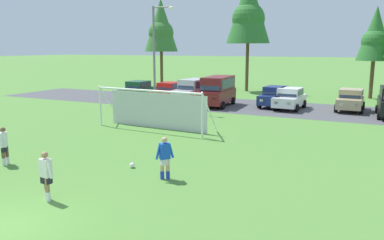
# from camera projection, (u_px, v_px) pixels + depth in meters

# --- Properties ---
(ground_plane) EXTENTS (400.00, 400.00, 0.00)m
(ground_plane) POSITION_uv_depth(u_px,v_px,m) (211.00, 128.00, 23.95)
(ground_plane) COLOR #518438
(parking_lot_strip) EXTENTS (52.00, 8.40, 0.01)m
(parking_lot_strip) POSITION_uv_depth(u_px,v_px,m) (256.00, 107.00, 32.63)
(parking_lot_strip) COLOR #4C4C51
(parking_lot_strip) RESTS_ON ground
(soccer_ball) EXTENTS (0.22, 0.22, 0.22)m
(soccer_ball) POSITION_uv_depth(u_px,v_px,m) (132.00, 165.00, 15.99)
(soccer_ball) COLOR white
(soccer_ball) RESTS_ON ground
(soccer_goal) EXTENTS (7.50, 2.30, 2.57)m
(soccer_goal) POSITION_uv_depth(u_px,v_px,m) (155.00, 108.00, 23.54)
(soccer_goal) COLOR white
(soccer_goal) RESTS_ON ground
(player_striker_near) EXTENTS (0.73, 0.28, 1.64)m
(player_striker_near) POSITION_uv_depth(u_px,v_px,m) (46.00, 176.00, 12.46)
(player_striker_near) COLOR #936B4C
(player_striker_near) RESTS_ON ground
(player_midfield_center) EXTENTS (0.56, 0.60, 1.64)m
(player_midfield_center) POSITION_uv_depth(u_px,v_px,m) (165.00, 158.00, 14.49)
(player_midfield_center) COLOR tan
(player_midfield_center) RESTS_ON ground
(player_defender_far) EXTENTS (0.49, 0.66, 1.64)m
(player_defender_far) POSITION_uv_depth(u_px,v_px,m) (4.00, 146.00, 16.29)
(player_defender_far) COLOR brown
(player_defender_far) RESTS_ON ground
(parked_car_slot_far_left) EXTENTS (2.05, 4.21, 1.72)m
(parked_car_slot_far_left) POSITION_uv_depth(u_px,v_px,m) (138.00, 90.00, 37.68)
(parked_car_slot_far_left) COLOR #194C2D
(parked_car_slot_far_left) RESTS_ON ground
(parked_car_slot_left) EXTENTS (2.20, 4.29, 1.72)m
(parked_car_slot_left) POSITION_uv_depth(u_px,v_px,m) (169.00, 91.00, 36.25)
(parked_car_slot_left) COLOR red
(parked_car_slot_left) RESTS_ON ground
(parked_car_slot_center_left) EXTENTS (2.40, 4.73, 2.16)m
(parked_car_slot_center_left) POSITION_uv_depth(u_px,v_px,m) (194.00, 91.00, 34.58)
(parked_car_slot_center_left) COLOR #B2B2BC
(parked_car_slot_center_left) RESTS_ON ground
(parked_car_slot_center) EXTENTS (2.42, 4.91, 2.52)m
(parked_car_slot_center) POSITION_uv_depth(u_px,v_px,m) (218.00, 90.00, 32.79)
(parked_car_slot_center) COLOR maroon
(parked_car_slot_center) RESTS_ON ground
(parked_car_slot_center_right) EXTENTS (2.23, 4.30, 1.72)m
(parked_car_slot_center_right) POSITION_uv_depth(u_px,v_px,m) (275.00, 96.00, 32.45)
(parked_car_slot_center_right) COLOR navy
(parked_car_slot_center_right) RESTS_ON ground
(parked_car_slot_right) EXTENTS (2.20, 4.29, 1.72)m
(parked_car_slot_right) POSITION_uv_depth(u_px,v_px,m) (290.00, 98.00, 31.22)
(parked_car_slot_right) COLOR silver
(parked_car_slot_right) RESTS_ON ground
(parked_car_slot_far_right) EXTENTS (2.06, 4.21, 1.72)m
(parked_car_slot_far_right) POSITION_uv_depth(u_px,v_px,m) (351.00, 100.00, 30.40)
(parked_car_slot_far_right) COLOR tan
(parked_car_slot_far_right) RESTS_ON ground
(tree_left_edge) EXTENTS (4.03, 4.03, 10.76)m
(tree_left_edge) POSITION_uv_depth(u_px,v_px,m) (161.00, 27.00, 46.19)
(tree_left_edge) COLOR brown
(tree_left_edge) RESTS_ON ground
(tree_mid_left) EXTENTS (4.89, 4.89, 13.03)m
(tree_mid_left) POSITION_uv_depth(u_px,v_px,m) (249.00, 11.00, 42.79)
(tree_mid_left) COLOR brown
(tree_mid_left) RESTS_ON ground
(tree_center_back) EXTENTS (3.32, 3.32, 8.86)m
(tree_center_back) POSITION_uv_depth(u_px,v_px,m) (375.00, 35.00, 36.87)
(tree_center_back) COLOR brown
(tree_center_back) RESTS_ON ground
(street_lamp) EXTENTS (2.00, 0.32, 8.09)m
(street_lamp) POSITION_uv_depth(u_px,v_px,m) (156.00, 57.00, 30.45)
(street_lamp) COLOR slate
(street_lamp) RESTS_ON ground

